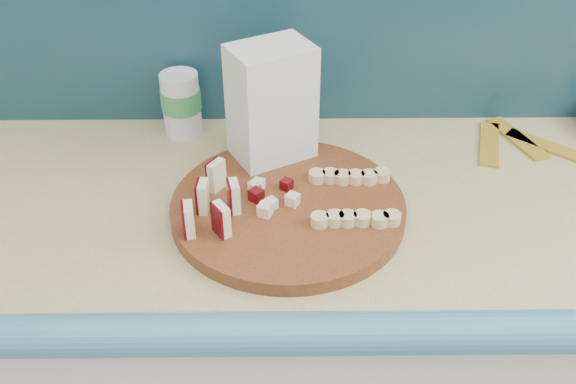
# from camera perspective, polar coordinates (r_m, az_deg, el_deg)

# --- Properties ---
(kitchen_counter) EXTENTS (2.20, 0.63, 0.91)m
(kitchen_counter) POSITION_cam_1_polar(r_m,az_deg,el_deg) (1.43, 6.04, -15.31)
(kitchen_counter) COLOR silver
(kitchen_counter) RESTS_ON ground
(cutting_board) EXTENTS (0.39, 0.39, 0.02)m
(cutting_board) POSITION_cam_1_polar(r_m,az_deg,el_deg) (1.06, -0.00, -1.39)
(cutting_board) COLOR #4E2710
(cutting_board) RESTS_ON kitchen_counter
(apple_wedges) EXTENTS (0.08, 0.15, 0.05)m
(apple_wedges) POSITION_cam_1_polar(r_m,az_deg,el_deg) (1.02, -6.74, -0.79)
(apple_wedges) COLOR beige
(apple_wedges) RESTS_ON cutting_board
(apple_chunks) EXTENTS (0.06, 0.06, 0.02)m
(apple_chunks) POSITION_cam_1_polar(r_m,az_deg,el_deg) (1.05, -1.29, -0.49)
(apple_chunks) COLOR #F4E5C3
(apple_chunks) RESTS_ON cutting_board
(banana_slices) EXTENTS (0.15, 0.15, 0.02)m
(banana_slices) POSITION_cam_1_polar(r_m,az_deg,el_deg) (1.06, 5.79, -0.44)
(banana_slices) COLOR #D6BE83
(banana_slices) RESTS_ON cutting_board
(flour_bag) EXTENTS (0.17, 0.15, 0.23)m
(flour_bag) POSITION_cam_1_polar(r_m,az_deg,el_deg) (1.13, -1.46, 7.41)
(flour_bag) COLOR silver
(flour_bag) RESTS_ON kitchen_counter
(canister) EXTENTS (0.08, 0.08, 0.13)m
(canister) POSITION_cam_1_polar(r_m,az_deg,el_deg) (1.27, -9.47, 7.84)
(canister) COLOR silver
(canister) RESTS_ON kitchen_counter
(banana_peel) EXTENTS (0.22, 0.18, 0.01)m
(banana_peel) POSITION_cam_1_polar(r_m,az_deg,el_deg) (1.32, 19.75, 4.14)
(banana_peel) COLOR gold
(banana_peel) RESTS_ON kitchen_counter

